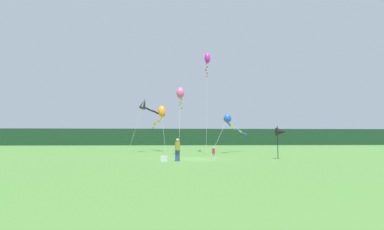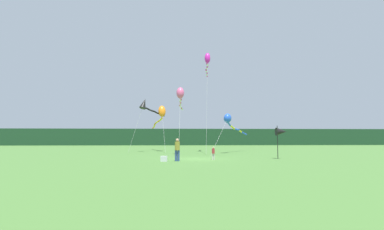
{
  "view_description": "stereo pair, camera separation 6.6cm",
  "coord_description": "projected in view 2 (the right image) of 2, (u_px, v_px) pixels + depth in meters",
  "views": [
    {
      "loc": [
        -1.67,
        -23.72,
        1.78
      ],
      "look_at": [
        0.0,
        6.0,
        4.22
      ],
      "focal_mm": 26.09,
      "sensor_mm": 36.0,
      "label": 1
    },
    {
      "loc": [
        -1.61,
        -23.72,
        1.78
      ],
      "look_at": [
        0.0,
        6.0,
        4.22
      ],
      "focal_mm": 26.09,
      "sensor_mm": 36.0,
      "label": 2
    }
  ],
  "objects": [
    {
      "name": "ground_plane",
      "position": [
        196.0,
        159.0,
        23.55
      ],
      "size": [
        120.0,
        120.0,
        0.0
      ],
      "primitive_type": "plane",
      "color": "#477533"
    },
    {
      "name": "cooler_box",
      "position": [
        164.0,
        159.0,
        20.93
      ],
      "size": [
        0.5,
        0.36,
        0.41
      ],
      "primitive_type": "cube",
      "color": "silver",
      "rests_on": "ground"
    },
    {
      "name": "distant_treeline",
      "position": [
        183.0,
        137.0,
        68.49
      ],
      "size": [
        108.0,
        3.96,
        3.95
      ],
      "primitive_type": "cube",
      "color": "#1E4228",
      "rests_on": "ground"
    },
    {
      "name": "kite_orange",
      "position": [
        161.0,
        113.0,
        37.32
      ],
      "size": [
        2.43,
        9.33,
        6.17
      ],
      "color": "#B2B2B2",
      "rests_on": "ground"
    },
    {
      "name": "person_adult",
      "position": [
        177.0,
        148.0,
        21.33
      ],
      "size": [
        0.38,
        0.38,
        1.72
      ],
      "color": "#334C8C",
      "rests_on": "ground"
    },
    {
      "name": "kite_black",
      "position": [
        145.0,
        105.0,
        35.81
      ],
      "size": [
        4.21,
        4.05,
        6.92
      ],
      "color": "#B2B2B2",
      "rests_on": "ground"
    },
    {
      "name": "banner_flag_pole",
      "position": [
        281.0,
        132.0,
        23.75
      ],
      "size": [
        0.9,
        0.7,
        2.81
      ],
      "color": "black",
      "rests_on": "ground"
    },
    {
      "name": "kite_blue",
      "position": [
        230.0,
        121.0,
        32.88
      ],
      "size": [
        6.21,
        10.01,
        4.78
      ],
      "color": "#B2B2B2",
      "rests_on": "ground"
    },
    {
      "name": "person_child",
      "position": [
        213.0,
        153.0,
        22.52
      ],
      "size": [
        0.23,
        0.23,
        1.05
      ],
      "color": "silver",
      "rests_on": "ground"
    },
    {
      "name": "kite_rainbow",
      "position": [
        180.0,
        95.0,
        30.28
      ],
      "size": [
        0.88,
        7.86,
        7.32
      ],
      "color": "#B2B2B2",
      "rests_on": "ground"
    },
    {
      "name": "kite_magenta",
      "position": [
        207.0,
        61.0,
        35.08
      ],
      "size": [
        1.15,
        8.0,
        12.42
      ],
      "color": "#B2B2B2",
      "rests_on": "ground"
    }
  ]
}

